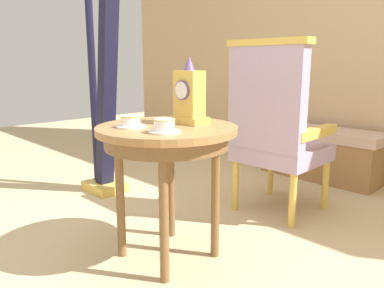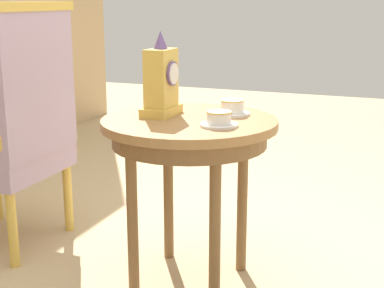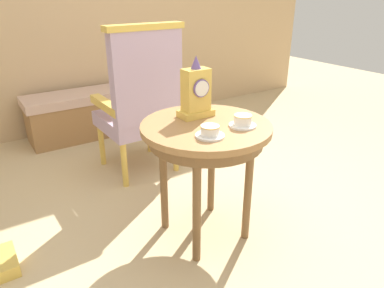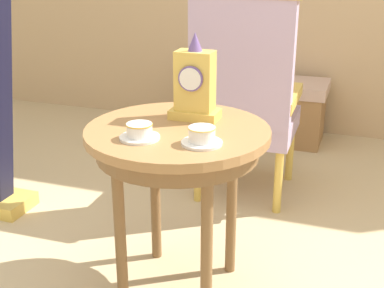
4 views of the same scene
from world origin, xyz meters
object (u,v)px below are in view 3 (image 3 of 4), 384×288
(teacup_left, at_px, (210,132))
(mantel_clock, at_px, (196,93))
(teacup_right, at_px, (243,121))
(window_bench, at_px, (82,115))
(side_table, at_px, (206,138))
(armchair, at_px, (141,100))

(teacup_left, height_order, mantel_clock, mantel_clock)
(mantel_clock, bearing_deg, teacup_right, -66.46)
(mantel_clock, xyz_separation_m, window_bench, (-0.14, 1.77, -0.61))
(side_table, xyz_separation_m, teacup_left, (-0.08, -0.15, 0.11))
(teacup_right, distance_m, window_bench, 2.10)
(teacup_left, bearing_deg, side_table, 60.99)
(teacup_right, relative_size, mantel_clock, 0.42)
(side_table, distance_m, teacup_right, 0.22)
(side_table, bearing_deg, teacup_left, -119.01)
(mantel_clock, bearing_deg, side_table, -100.36)
(teacup_left, height_order, armchair, armchair)
(armchair, bearing_deg, window_bench, 99.25)
(armchair, bearing_deg, teacup_right, -84.72)
(side_table, bearing_deg, mantel_clock, 79.64)
(side_table, xyz_separation_m, armchair, (0.04, 0.89, -0.02))
(window_bench, bearing_deg, armchair, -80.75)
(side_table, height_order, armchair, armchair)
(side_table, distance_m, mantel_clock, 0.25)
(side_table, relative_size, mantel_clock, 2.07)
(armchair, relative_size, window_bench, 1.10)
(side_table, height_order, teacup_right, teacup_right)
(teacup_left, relative_size, armchair, 0.13)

